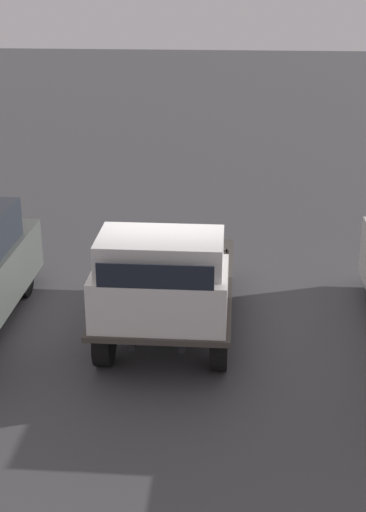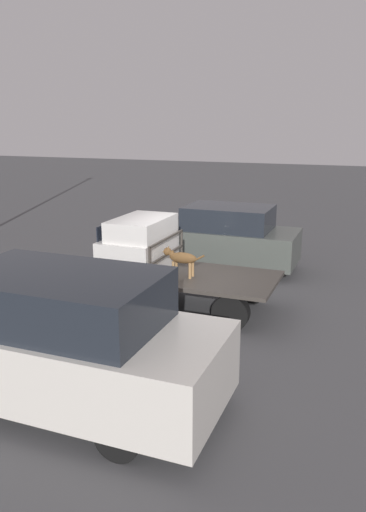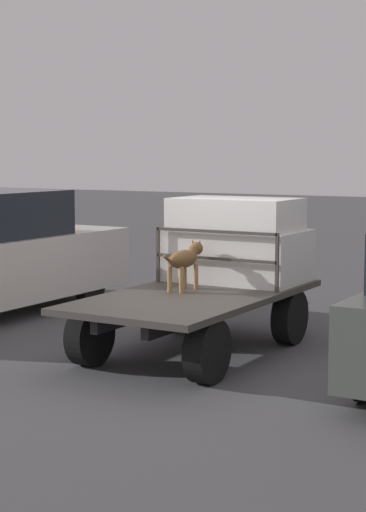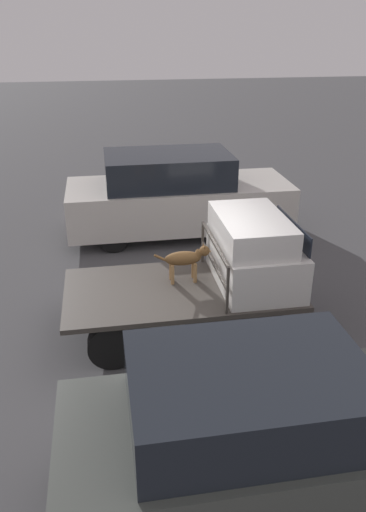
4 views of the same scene
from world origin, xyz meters
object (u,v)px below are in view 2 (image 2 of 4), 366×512
at_px(dog, 180,258).
at_px(parked_sedan, 223,237).
at_px(parked_pickup_far, 49,339).
at_px(flatbed_truck, 190,284).

bearing_deg(dog, parked_sedan, -78.97).
height_order(parked_sedan, parked_pickup_far, parked_pickup_far).
bearing_deg(parked_sedan, dog, 94.91).
distance_m(flatbed_truck, parked_sedan, 3.36).
distance_m(dog, parked_pickup_far, 3.99).
bearing_deg(flatbed_truck, parked_sedan, -85.42).
bearing_deg(dog, flatbed_truck, -111.31).
relative_size(flatbed_truck, parked_sedan, 0.89).
relative_size(dog, parked_sedan, 0.23).
bearing_deg(flatbed_truck, dog, 59.89).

